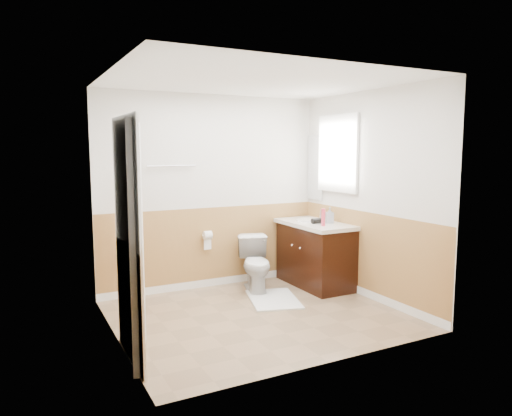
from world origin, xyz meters
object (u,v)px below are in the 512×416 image
toilet (256,264)px  soap_dispenser (330,215)px  vanity_cabinet (315,256)px  bath_mat (273,299)px  lotion_bottle (323,217)px

toilet → soap_dispenser: soap_dispenser is taller
toilet → vanity_cabinet: (0.80, -0.16, 0.06)m
bath_mat → vanity_cabinet: bearing=20.6°
vanity_cabinet → soap_dispenser: (0.12, -0.14, 0.55)m
lotion_bottle → soap_dispenser: (0.22, 0.17, -0.01)m
toilet → vanity_cabinet: bearing=5.7°
vanity_cabinet → soap_dispenser: size_ratio=5.28×
lotion_bottle → soap_dispenser: lotion_bottle is taller
toilet → soap_dispenser: bearing=-1.1°
toilet → lotion_bottle: (0.70, -0.47, 0.62)m
bath_mat → vanity_cabinet: 0.94m
toilet → lotion_bottle: size_ratio=3.12×
toilet → bath_mat: bearing=-73.3°
vanity_cabinet → lotion_bottle: lotion_bottle is taller
toilet → soap_dispenser: (0.92, -0.30, 0.61)m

